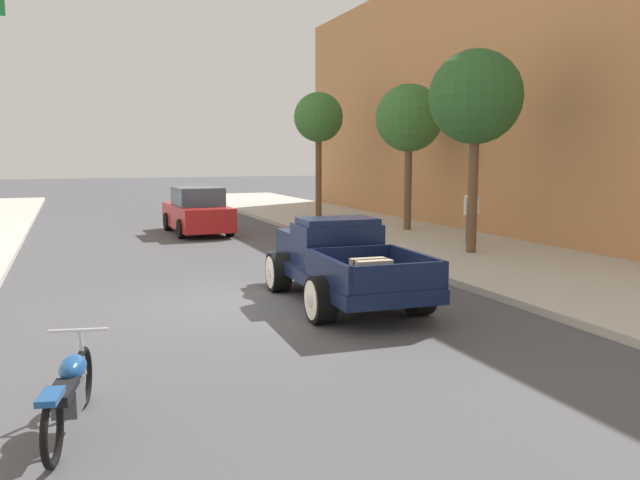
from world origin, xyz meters
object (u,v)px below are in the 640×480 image
object	(u,v)px
motorcycle_parked	(69,391)
car_background_red	(197,212)
hotrod_truck_navy	(338,261)
street_tree_third	(319,119)
street_tree_second	(409,119)
pedestrian_sidewalk_right	(471,212)
street_tree_nearest	(476,98)

from	to	relation	value
motorcycle_parked	car_background_red	world-z (taller)	car_background_red
hotrod_truck_navy	motorcycle_parked	world-z (taller)	hotrod_truck_navy
motorcycle_parked	street_tree_third	world-z (taller)	street_tree_third
car_background_red	street_tree_second	bearing A→B (deg)	-21.31
motorcycle_parked	pedestrian_sidewalk_right	xyz separation A→B (m)	(11.32, 9.75, 0.64)
pedestrian_sidewalk_right	street_tree_nearest	size ratio (longest dim) A/B	0.31
hotrod_truck_navy	motorcycle_parked	bearing A→B (deg)	-136.22
motorcycle_parked	street_tree_second	xyz separation A→B (m)	(11.23, 13.54, 3.57)
motorcycle_parked	street_tree_nearest	world-z (taller)	street_tree_nearest
street_tree_nearest	motorcycle_parked	bearing A→B (deg)	-141.62
hotrod_truck_navy	street_tree_nearest	xyz separation A→B (m)	(5.35, 3.43, 3.50)
hotrod_truck_navy	car_background_red	size ratio (longest dim) A/B	1.15
hotrod_truck_navy	pedestrian_sidewalk_right	distance (m)	8.23
car_background_red	street_tree_second	distance (m)	8.13
pedestrian_sidewalk_right	street_tree_third	world-z (taller)	street_tree_third
pedestrian_sidewalk_right	street_tree_second	bearing A→B (deg)	91.40
street_tree_second	street_tree_nearest	bearing A→B (deg)	-100.61
hotrod_truck_navy	street_tree_second	distance (m)	11.40
hotrod_truck_navy	street_tree_third	distance (m)	16.04
hotrod_truck_navy	pedestrian_sidewalk_right	world-z (taller)	pedestrian_sidewalk_right
hotrod_truck_navy	street_tree_third	size ratio (longest dim) A/B	0.95
motorcycle_parked	street_tree_second	world-z (taller)	street_tree_second
pedestrian_sidewalk_right	street_tree_third	size ratio (longest dim) A/B	0.31
car_background_red	street_tree_third	world-z (taller)	street_tree_third
hotrod_truck_navy	street_tree_second	world-z (taller)	street_tree_second
motorcycle_parked	car_background_red	size ratio (longest dim) A/B	0.48
hotrod_truck_navy	street_tree_second	bearing A→B (deg)	54.35
hotrod_truck_navy	car_background_red	world-z (taller)	car_background_red
hotrod_truck_navy	street_tree_third	bearing A→B (deg)	70.43
street_tree_nearest	street_tree_third	xyz separation A→B (m)	(-0.11, 11.32, 0.04)
car_background_red	street_tree_nearest	xyz separation A→B (m)	(5.92, -8.16, 3.49)
street_tree_second	street_tree_third	distance (m)	5.98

